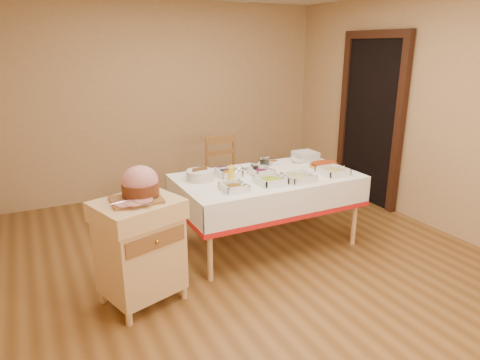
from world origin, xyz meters
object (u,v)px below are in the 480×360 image
object	(u,v)px
preserve_jar_right	(264,163)
brass_platter	(324,165)
butcher_cart	(140,246)
preserve_jar_left	(255,168)
dining_table	(267,190)
dining_chair	(226,175)
mustard_bottle	(231,173)
plate_stack	(305,156)
ham_on_board	(140,185)
bread_basket	(200,175)

from	to	relation	value
preserve_jar_right	brass_platter	bearing A→B (deg)	-20.87
butcher_cart	preserve_jar_left	distance (m)	1.54
preserve_jar_left	preserve_jar_right	xyz separation A→B (m)	(0.17, 0.09, 0.01)
dining_table	dining_chair	world-z (taller)	dining_chair
preserve_jar_left	brass_platter	distance (m)	0.80
mustard_bottle	plate_stack	xyz separation A→B (m)	(1.09, 0.30, -0.02)
mustard_bottle	butcher_cart	bearing A→B (deg)	-155.34
dining_chair	plate_stack	size ratio (longest dim) A/B	4.08
ham_on_board	plate_stack	world-z (taller)	ham_on_board
dining_table	butcher_cart	world-z (taller)	butcher_cart
dining_chair	preserve_jar_left	xyz separation A→B (m)	(-0.05, -0.82, 0.31)
ham_on_board	preserve_jar_left	distance (m)	1.47
butcher_cart	dining_chair	world-z (taller)	dining_chair
dining_table	preserve_jar_right	distance (m)	0.35
dining_table	plate_stack	world-z (taller)	plate_stack
dining_chair	ham_on_board	xyz separation A→B (m)	(-1.39, -1.40, 0.49)
mustard_bottle	plate_stack	size ratio (longest dim) A/B	0.71
plate_stack	bread_basket	bearing A→B (deg)	-173.72
ham_on_board	bread_basket	world-z (taller)	ham_on_board
preserve_jar_right	brass_platter	world-z (taller)	preserve_jar_right
plate_stack	ham_on_board	bearing A→B (deg)	-160.30
brass_platter	mustard_bottle	bearing A→B (deg)	179.81
preserve_jar_right	ham_on_board	bearing A→B (deg)	-155.77
dining_table	ham_on_board	world-z (taller)	ham_on_board
mustard_bottle	brass_platter	distance (m)	1.12
dining_table	dining_chair	bearing A→B (deg)	90.48
dining_chair	preserve_jar_right	bearing A→B (deg)	-80.95
preserve_jar_right	preserve_jar_left	bearing A→B (deg)	-151.07
butcher_cart	preserve_jar_left	bearing A→B (deg)	24.11
preserve_jar_left	bread_basket	world-z (taller)	bread_basket
bread_basket	preserve_jar_right	bearing A→B (deg)	5.82
mustard_bottle	bread_basket	bearing A→B (deg)	149.95
butcher_cart	ham_on_board	distance (m)	0.49
ham_on_board	preserve_jar_right	world-z (taller)	ham_on_board
butcher_cart	brass_platter	world-z (taller)	butcher_cart
dining_table	plate_stack	xyz separation A→B (m)	(0.69, 0.32, 0.21)
preserve_jar_left	mustard_bottle	xyz separation A→B (m)	(-0.34, -0.14, 0.03)
ham_on_board	mustard_bottle	bearing A→B (deg)	24.03
ham_on_board	preserve_jar_right	xyz separation A→B (m)	(1.50, 0.68, -0.17)
butcher_cart	preserve_jar_left	size ratio (longest dim) A/B	8.03
dining_table	bread_basket	xyz separation A→B (m)	(-0.66, 0.17, 0.21)
dining_table	preserve_jar_left	bearing A→B (deg)	111.26
ham_on_board	plate_stack	size ratio (longest dim) A/B	1.69
dining_table	brass_platter	bearing A→B (deg)	0.93
ham_on_board	plate_stack	distance (m)	2.22
ham_on_board	plate_stack	xyz separation A→B (m)	(2.09, 0.75, -0.18)
bread_basket	plate_stack	size ratio (longest dim) A/B	1.11
butcher_cart	plate_stack	xyz separation A→B (m)	(2.13, 0.78, 0.31)
butcher_cart	mustard_bottle	world-z (taller)	mustard_bottle
dining_chair	mustard_bottle	distance (m)	1.09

